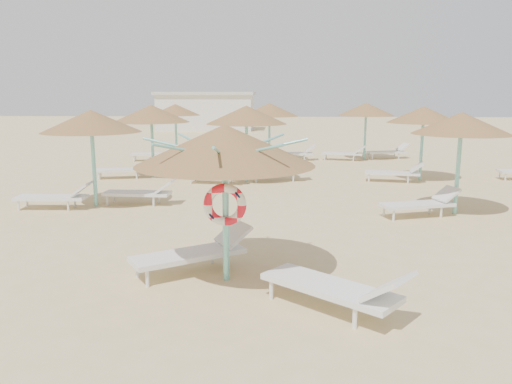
{
  "coord_description": "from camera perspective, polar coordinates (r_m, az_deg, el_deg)",
  "views": [
    {
      "loc": [
        0.69,
        -8.4,
        3.14
      ],
      "look_at": [
        0.18,
        0.86,
        1.3
      ],
      "focal_mm": 35.0,
      "sensor_mm": 36.0,
      "label": 1
    }
  ],
  "objects": [
    {
      "name": "ground",
      "position": [
        8.99,
        -1.49,
        -9.21
      ],
      "size": [
        120.0,
        120.0,
        0.0
      ],
      "primitive_type": "plane",
      "color": "#D8B984",
      "rests_on": "ground"
    },
    {
      "name": "main_palapa",
      "position": [
        8.15,
        -3.58,
        5.27
      ],
      "size": [
        2.95,
        2.95,
        2.65
      ],
      "color": "#78D0C6",
      "rests_on": "ground"
    },
    {
      "name": "lounger_main_a",
      "position": [
        8.99,
        -6.87,
        -6.78
      ],
      "size": [
        2.15,
        1.73,
        0.78
      ],
      "rotation": [
        0.0,
        0.0,
        0.59
      ],
      "color": "white",
      "rests_on": "ground"
    },
    {
      "name": "lounger_main_b",
      "position": [
        7.42,
        9.36,
        -10.71
      ],
      "size": [
        2.17,
        1.93,
        0.81
      ],
      "rotation": [
        0.0,
        0.0,
        -0.68
      ],
      "color": "white",
      "rests_on": "ground"
    },
    {
      "name": "palapa_field",
      "position": [
        18.45,
        7.9,
        8.54
      ],
      "size": [
        18.74,
        13.86,
        2.72
      ],
      "color": "#78D0C6",
      "rests_on": "ground"
    },
    {
      "name": "service_hut",
      "position": [
        43.94,
        -5.71,
        9.22
      ],
      "size": [
        8.4,
        4.4,
        3.25
      ],
      "color": "silver",
      "rests_on": "ground"
    }
  ]
}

